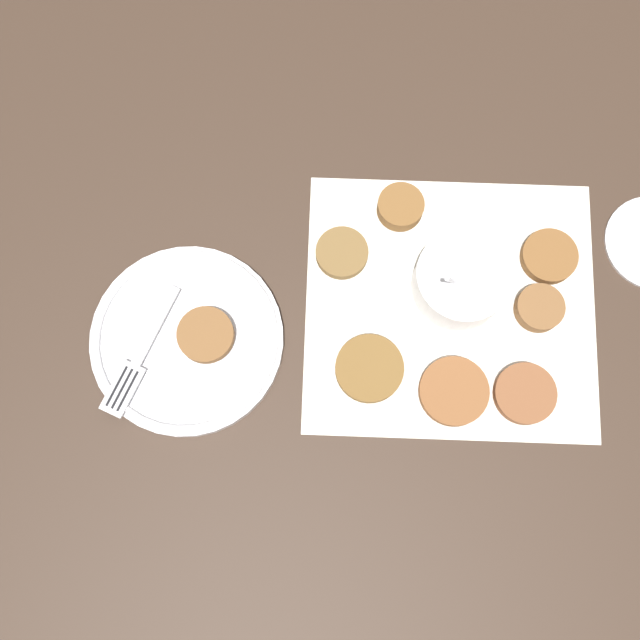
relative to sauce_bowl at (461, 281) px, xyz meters
name	(u,v)px	position (x,y,z in m)	size (l,w,h in m)	color
ground_plane	(460,320)	(0.00, -0.04, -0.03)	(4.00, 4.00, 0.00)	#38281E
napkin	(450,306)	(-0.01, -0.02, -0.03)	(0.37, 0.34, 0.00)	silver
sauce_bowl	(461,281)	(0.00, 0.00, 0.00)	(0.12, 0.11, 0.11)	silver
fritter_0	(525,394)	(0.08, -0.13, -0.02)	(0.07, 0.07, 0.01)	brown
fritter_1	(400,207)	(-0.08, 0.10, -0.01)	(0.06, 0.06, 0.02)	brown
fritter_2	(369,369)	(-0.10, -0.11, -0.02)	(0.08, 0.08, 0.01)	brown
fritter_3	(454,391)	(0.00, -0.13, -0.02)	(0.08, 0.08, 0.01)	brown
fritter_4	(539,308)	(0.10, -0.02, -0.01)	(0.06, 0.06, 0.02)	brown
fritter_5	(342,253)	(-0.15, 0.03, -0.02)	(0.07, 0.07, 0.01)	brown
fritter_6	(549,256)	(0.11, 0.04, -0.02)	(0.07, 0.07, 0.02)	brown
serving_plate	(187,339)	(-0.33, -0.09, -0.02)	(0.23, 0.23, 0.02)	silver
fritter_on_plate	(206,335)	(-0.30, -0.09, 0.00)	(0.07, 0.07, 0.01)	brown
fork	(136,363)	(-0.38, -0.13, 0.00)	(0.08, 0.16, 0.00)	silver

